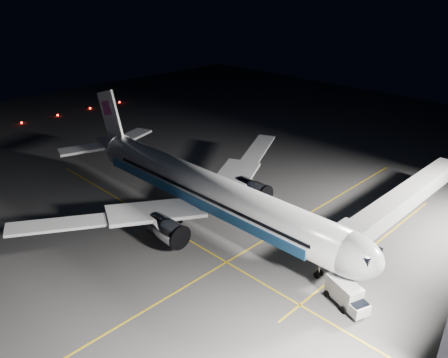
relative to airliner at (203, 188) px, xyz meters
name	(u,v)px	position (x,y,z in m)	size (l,w,h in m)	color
ground	(208,220)	(1.08, 0.00, -5.16)	(200.00, 200.00, 0.00)	#4C4C4F
guide_line_main	(256,245)	(11.08, 0.00, -5.16)	(0.25, 80.00, 0.01)	gold
guide_line_cross	(179,234)	(1.08, -6.00, -5.16)	(70.00, 0.25, 0.01)	gold
guide_line_side	(368,250)	(23.08, 10.00, -5.16)	(0.25, 40.00, 0.01)	gold
airliner	(203,188)	(0.00, 0.00, 0.00)	(61.48, 54.22, 16.64)	silver
jet_bridge	(399,202)	(23.08, 18.06, -0.58)	(3.60, 34.40, 6.30)	#B2B2B7
taxiway_lights	(22,123)	(-70.92, 0.00, -4.94)	(0.44, 60.44, 0.44)	#FF140A
service_truck	(347,294)	(26.79, -2.18, -3.62)	(6.06, 4.05, 2.89)	white
baggage_tug	(226,175)	(-8.15, 13.17, -4.39)	(2.70, 2.38, 1.67)	black
safety_cone_a	(194,194)	(-6.92, 4.00, -4.85)	(0.41, 0.41, 0.62)	red
safety_cone_b	(267,216)	(7.08, 7.22, -4.85)	(0.41, 0.41, 0.62)	red
safety_cone_c	(241,181)	(-5.00, 14.00, -4.89)	(0.36, 0.36, 0.54)	red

